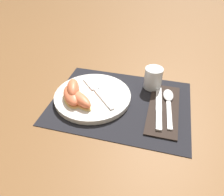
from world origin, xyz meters
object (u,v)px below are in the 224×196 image
at_px(fork, 96,90).
at_px(citrus_wedge_2, 79,99).
at_px(plate, 93,96).
at_px(knife, 159,108).
at_px(citrus_wedge_0, 73,90).
at_px(spoon, 168,100).
at_px(juice_glass, 153,79).
at_px(citrus_wedge_1, 72,96).

xyz_separation_m(fork, citrus_wedge_2, (-0.03, -0.07, 0.01)).
bearing_deg(plate, knife, -0.05).
relative_size(plate, fork, 1.67).
distance_m(citrus_wedge_0, citrus_wedge_2, 0.05).
height_order(knife, citrus_wedge_2, citrus_wedge_2).
bearing_deg(plate, citrus_wedge_2, -118.78).
height_order(spoon, fork, fork).
relative_size(juice_glass, fork, 0.50).
xyz_separation_m(plate, citrus_wedge_1, (-0.06, -0.04, 0.02)).
relative_size(plate, knife, 1.23).
xyz_separation_m(knife, citrus_wedge_0, (-0.28, -0.02, 0.03)).
xyz_separation_m(fork, citrus_wedge_0, (-0.07, -0.04, 0.02)).
relative_size(spoon, citrus_wedge_0, 1.77).
relative_size(fork, citrus_wedge_1, 1.26).
relative_size(spoon, citrus_wedge_2, 1.59).
relative_size(citrus_wedge_0, citrus_wedge_2, 0.90).
distance_m(plate, citrus_wedge_1, 0.07).
relative_size(plate, citrus_wedge_2, 2.11).
distance_m(juice_glass, spoon, 0.10).
xyz_separation_m(spoon, citrus_wedge_0, (-0.31, -0.06, 0.03)).
distance_m(fork, citrus_wedge_0, 0.08).
bearing_deg(spoon, fork, -174.37).
relative_size(fork, citrus_wedge_0, 1.41).
xyz_separation_m(knife, citrus_wedge_1, (-0.27, -0.04, 0.02)).
height_order(plate, citrus_wedge_1, citrus_wedge_1).
xyz_separation_m(fork, citrus_wedge_1, (-0.06, -0.06, 0.01)).
height_order(juice_glass, knife, juice_glass).
height_order(plate, citrus_wedge_0, citrus_wedge_0).
height_order(juice_glass, spoon, juice_glass).
bearing_deg(citrus_wedge_0, citrus_wedge_1, -79.29).
height_order(citrus_wedge_0, citrus_wedge_2, citrus_wedge_0).
distance_m(spoon, citrus_wedge_1, 0.31).
distance_m(juice_glass, citrus_wedge_0, 0.28).
bearing_deg(juice_glass, fork, -152.06).
bearing_deg(citrus_wedge_1, plate, 35.36).
bearing_deg(fork, juice_glass, 27.94).
relative_size(plate, spoon, 1.33).
relative_size(juice_glass, citrus_wedge_0, 0.70).
bearing_deg(spoon, plate, -169.55).
bearing_deg(knife, citrus_wedge_2, -168.74).
distance_m(knife, citrus_wedge_0, 0.28).
bearing_deg(knife, plate, 179.95).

